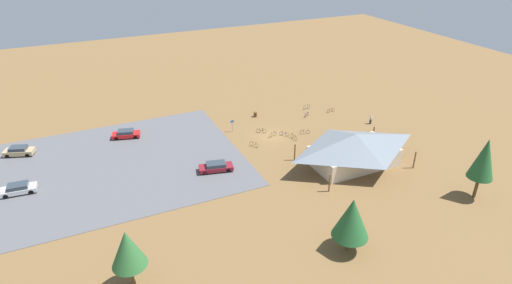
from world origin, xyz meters
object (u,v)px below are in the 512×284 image
object	(u,v)px
car_maroon_second_row	(216,167)
visitor_crossing_yard	(371,119)
bike_pavilion	(355,147)
bicycle_yellow_back_row	(254,144)
trash_bin	(255,114)
bicycle_blue_front_row	(284,134)
lot_sign	(232,124)
pine_center	(127,249)
car_silver_far_end	(18,189)
pine_east	(352,218)
bicycle_black_lone_west	(261,131)
bicycle_green_mid_cluster	(273,135)
bicycle_purple_near_porch	(307,115)
car_tan_aisle_side	(19,151)
car_red_mid_lot	(126,134)
bicycle_red_by_bin	(331,110)
bicycle_white_yard_left	(307,107)
pine_west	(484,159)
bicycle_silver_trailside	(305,132)
bicycle_orange_yard_front	(294,137)

from	to	relation	value
car_maroon_second_row	visitor_crossing_yard	size ratio (longest dim) A/B	3.01
bike_pavilion	bicycle_yellow_back_row	size ratio (longest dim) A/B	9.77
trash_bin	bicycle_blue_front_row	world-z (taller)	trash_bin
lot_sign	car_maroon_second_row	bearing A→B (deg)	57.59
pine_center	car_silver_far_end	size ratio (longest dim) A/B	1.49
pine_east	bicycle_black_lone_west	xyz separation A→B (m)	(-3.87, -29.81, -3.80)
bicycle_green_mid_cluster	bicycle_purple_near_porch	bearing A→B (deg)	-152.89
pine_east	car_tan_aisle_side	bearing A→B (deg)	-49.46
car_red_mid_lot	car_maroon_second_row	size ratio (longest dim) A/B	0.93
bicycle_red_by_bin	pine_east	bearing A→B (deg)	59.11
pine_center	bicycle_green_mid_cluster	bearing A→B (deg)	-138.91
pine_east	bicycle_white_yard_left	xyz separation A→B (m)	(-16.10, -35.61, -3.80)
bicycle_red_by_bin	bicycle_purple_near_porch	bearing A→B (deg)	-1.32
bike_pavilion	visitor_crossing_yard	world-z (taller)	bike_pavilion
pine_east	car_maroon_second_row	world-z (taller)	pine_east
pine_center	car_red_mid_lot	world-z (taller)	pine_center
trash_bin	pine_west	bearing A→B (deg)	112.93
bicycle_silver_trailside	car_red_mid_lot	world-z (taller)	car_red_mid_lot
pine_center	bicycle_yellow_back_row	distance (m)	31.52
bicycle_yellow_back_row	bicycle_silver_trailside	distance (m)	9.56
bicycle_green_mid_cluster	bicycle_red_by_bin	world-z (taller)	bicycle_green_mid_cluster
bicycle_orange_yard_front	bicycle_silver_trailside	world-z (taller)	bicycle_orange_yard_front
bicycle_orange_yard_front	car_tan_aisle_side	distance (m)	42.25
pine_center	bicycle_orange_yard_front	world-z (taller)	pine_center
bike_pavilion	visitor_crossing_yard	xyz separation A→B (m)	(-11.23, -10.26, -1.89)
bicycle_green_mid_cluster	car_silver_far_end	world-z (taller)	car_silver_far_end
bicycle_blue_front_row	bicycle_red_by_bin	size ratio (longest dim) A/B	0.81
trash_bin	car_silver_far_end	bearing A→B (deg)	14.04
bicycle_yellow_back_row	bike_pavilion	bearing A→B (deg)	134.53
car_maroon_second_row	bicycle_orange_yard_front	bearing A→B (deg)	-164.48
car_silver_far_end	bicycle_yellow_back_row	bearing A→B (deg)	178.44
bicycle_green_mid_cluster	bicycle_red_by_bin	xyz separation A→B (m)	(-14.41, -4.63, -0.03)
car_maroon_second_row	car_tan_aisle_side	size ratio (longest dim) A/B	1.10
bicycle_blue_front_row	car_red_mid_lot	size ratio (longest dim) A/B	0.28
trash_bin	bicycle_red_by_bin	size ratio (longest dim) A/B	0.55
pine_east	bicycle_silver_trailside	world-z (taller)	pine_east
car_maroon_second_row	bicycle_blue_front_row	bearing A→B (deg)	-157.28
pine_east	visitor_crossing_yard	size ratio (longest dim) A/B	3.85
car_maroon_second_row	car_red_mid_lot	bearing A→B (deg)	-58.95
car_maroon_second_row	car_silver_far_end	bearing A→B (deg)	-12.21
pine_west	bicycle_silver_trailside	distance (m)	27.50
bicycle_black_lone_west	bicycle_purple_near_porch	bearing A→B (deg)	-165.35
bike_pavilion	bicycle_black_lone_west	xyz separation A→B (m)	(7.67, -14.94, -2.38)
bike_pavilion	bicycle_silver_trailside	size ratio (longest dim) A/B	9.23
pine_east	bicycle_green_mid_cluster	bearing A→B (deg)	-100.16
car_red_mid_lot	bicycle_blue_front_row	bearing A→B (deg)	156.83
bicycle_black_lone_west	bicycle_orange_yard_front	size ratio (longest dim) A/B	0.84
bicycle_red_by_bin	car_red_mid_lot	xyz separation A→B (m)	(36.33, -5.03, 0.36)
lot_sign	bicycle_orange_yard_front	distance (m)	10.54
pine_center	car_tan_aisle_side	bearing A→B (deg)	-72.39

